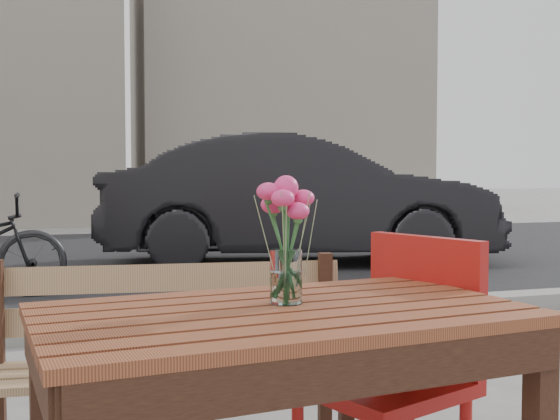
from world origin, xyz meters
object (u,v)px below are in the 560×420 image
Objects in this scene: parked_car at (299,200)px; main_table at (283,356)px; red_chair at (400,359)px; main_vase at (286,224)px.

main_table is at bearing 173.89° from parked_car.
main_vase reaches higher than red_chair.
red_chair is at bearing 24.03° from main_vase.
main_table is 0.52m from red_chair.
red_chair is 2.68× the size of main_vase.
parked_car is at bearing 70.49° from main_vase.
main_vase is (0.03, 0.06, 0.32)m from main_table.
parked_car is at bearing 143.19° from red_chair.
red_chair is (0.45, 0.25, -0.11)m from main_table.
main_vase is 6.45m from parked_car.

